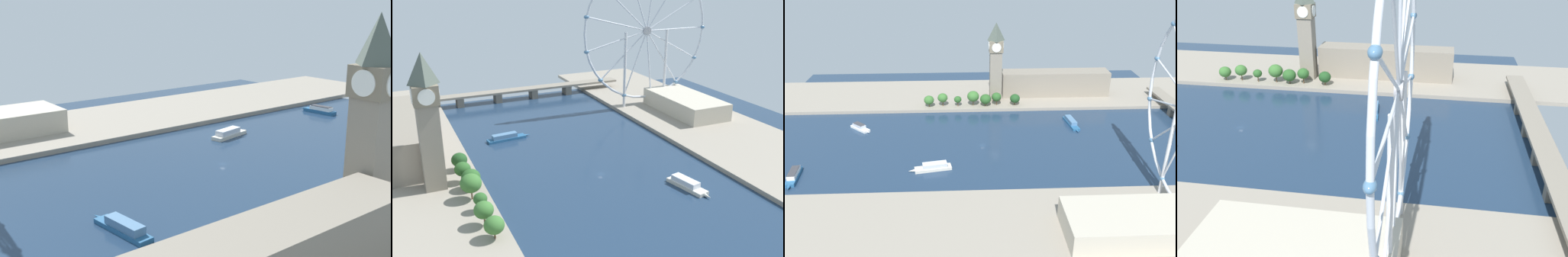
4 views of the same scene
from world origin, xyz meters
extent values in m
plane|color=#1E334C|center=(0.00, 0.00, 0.00)|extent=(404.24, 404.24, 0.00)
cube|color=gray|center=(-117.12, 0.00, 1.50)|extent=(90.00, 520.00, 3.00)
cube|color=gray|center=(-98.54, 18.19, 28.43)|extent=(11.83, 11.83, 50.86)
cube|color=#776B57|center=(-98.54, 18.19, 59.42)|extent=(13.72, 13.72, 11.10)
cylinder|color=white|center=(-98.54, 25.29, 59.42)|extent=(8.99, 0.50, 8.99)
cylinder|color=white|center=(-98.54, 11.09, 59.42)|extent=(8.99, 0.50, 8.99)
cylinder|color=white|center=(-91.44, 18.19, 59.42)|extent=(0.50, 8.99, 8.99)
cylinder|color=white|center=(-105.63, 18.19, 59.42)|extent=(0.50, 8.99, 8.99)
cube|color=gray|center=(-110.99, 82.62, 15.85)|extent=(22.00, 112.86, 25.71)
cylinder|color=#513823|center=(-80.35, -49.36, 4.60)|extent=(0.80, 0.80, 3.19)
ellipsoid|color=#386B2D|center=(-80.35, -49.36, 10.15)|extent=(9.90, 9.90, 8.91)
cylinder|color=#513823|center=(-82.12, -35.81, 5.38)|extent=(0.80, 0.80, 4.75)
ellipsoid|color=#386B2D|center=(-82.12, -35.81, 11.72)|extent=(9.93, 9.93, 8.93)
cylinder|color=#513823|center=(-80.66, -20.76, 5.13)|extent=(0.80, 0.80, 4.26)
ellipsoid|color=#285623|center=(-80.66, -20.76, 10.21)|extent=(7.38, 7.38, 6.65)
cylinder|color=#513823|center=(-82.24, -5.33, 5.49)|extent=(0.80, 0.80, 4.99)
ellipsoid|color=#386B2D|center=(-82.24, -5.33, 12.72)|extent=(11.82, 11.82, 10.63)
cylinder|color=#513823|center=(-79.93, 7.02, 4.50)|extent=(0.80, 0.80, 3.01)
ellipsoid|color=#285623|center=(-79.93, 7.02, 10.39)|extent=(10.95, 10.95, 9.86)
cylinder|color=#513823|center=(-82.49, 18.12, 5.38)|extent=(0.80, 0.80, 4.75)
ellipsoid|color=#285623|center=(-82.49, 18.12, 11.60)|extent=(9.63, 9.63, 8.67)
cylinder|color=#513823|center=(-81.24, 36.67, 4.54)|extent=(0.80, 0.80, 3.08)
ellipsoid|color=#1E471E|center=(-81.24, 36.67, 10.05)|extent=(9.91, 9.91, 8.92)
torus|color=silver|center=(101.55, 115.04, 70.55)|extent=(123.08, 1.97, 123.08)
cylinder|color=#99999E|center=(101.55, 115.04, 70.55)|extent=(7.27, 3.00, 7.27)
cylinder|color=silver|center=(131.83, 115.04, 70.55)|extent=(60.55, 1.18, 1.18)
cylinder|color=silver|center=(128.36, 115.04, 84.62)|extent=(54.17, 1.18, 29.19)
cylinder|color=silver|center=(118.75, 115.04, 95.46)|extent=(35.37, 1.18, 50.51)
cylinder|color=silver|center=(105.20, 115.04, 100.60)|extent=(8.47, 1.18, 60.26)
cylinder|color=silver|center=(90.82, 115.04, 98.86)|extent=(22.58, 1.18, 57.04)
cylinder|color=silver|center=(78.89, 115.04, 90.62)|extent=(46.11, 1.18, 41.04)
cylinder|color=silver|center=(72.16, 115.04, 77.79)|extent=(59.08, 1.18, 15.64)
cylinder|color=silver|center=(72.16, 115.04, 63.30)|extent=(59.08, 1.18, 15.64)
cylinder|color=silver|center=(78.89, 115.04, 50.47)|extent=(46.11, 1.18, 41.04)
cylinder|color=silver|center=(90.82, 115.04, 42.24)|extent=(22.58, 1.18, 57.04)
cylinder|color=silver|center=(105.20, 115.04, 40.49)|extent=(8.47, 1.18, 60.26)
cylinder|color=silver|center=(118.75, 115.04, 45.63)|extent=(35.37, 1.18, 50.51)
cylinder|color=silver|center=(128.36, 115.04, 56.48)|extent=(54.17, 1.18, 29.19)
ellipsoid|color=teal|center=(162.11, 115.04, 70.55)|extent=(4.80, 3.20, 3.20)
ellipsoid|color=teal|center=(155.17, 115.04, 98.69)|extent=(4.80, 3.20, 3.20)
ellipsoid|color=teal|center=(42.76, 115.04, 85.04)|extent=(4.80, 3.20, 3.20)
ellipsoid|color=teal|center=(42.76, 115.04, 56.05)|extent=(4.80, 3.20, 3.20)
ellipsoid|color=teal|center=(56.23, 115.04, 30.39)|extent=(4.80, 3.20, 3.20)
ellipsoid|color=teal|center=(80.08, 115.04, 13.93)|extent=(4.80, 3.20, 3.20)
ellipsoid|color=teal|center=(108.85, 115.04, 10.43)|extent=(4.80, 3.20, 3.20)
cylinder|color=silver|center=(122.75, 115.04, 36.77)|extent=(2.40, 2.40, 67.55)
cylinder|color=silver|center=(80.36, 115.04, 36.77)|extent=(2.40, 2.40, 67.55)
cube|color=#BCB29E|center=(121.89, 79.56, 10.27)|extent=(38.25, 77.33, 14.53)
cube|color=gray|center=(0.00, 189.07, 9.60)|extent=(216.24, 13.25, 2.00)
cube|color=#70685B|center=(-54.09, 189.07, 4.30)|extent=(6.00, 11.92, 8.60)
cube|color=#70685B|center=(-18.03, 189.07, 4.30)|extent=(6.00, 11.92, 8.60)
cube|color=#70685B|center=(18.03, 189.07, 4.30)|extent=(6.00, 11.92, 8.60)
cube|color=#70685B|center=(54.09, 189.07, 4.30)|extent=(6.00, 11.92, 8.60)
cube|color=#235684|center=(-38.19, 84.12, 0.97)|extent=(29.89, 9.76, 1.95)
cone|color=#235684|center=(-21.24, 85.97, 0.97)|extent=(5.46, 2.51, 1.95)
cube|color=teal|center=(-39.65, 83.96, 3.58)|extent=(19.37, 7.58, 3.28)
camera|label=1|loc=(-197.01, 173.95, 87.96)|focal=47.41mm
camera|label=2|loc=(-120.32, -242.03, 126.76)|focal=42.85mm
camera|label=3|loc=(313.15, -16.18, 162.05)|focal=38.77mm
camera|label=4|loc=(240.12, 128.34, 122.47)|focal=39.42mm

